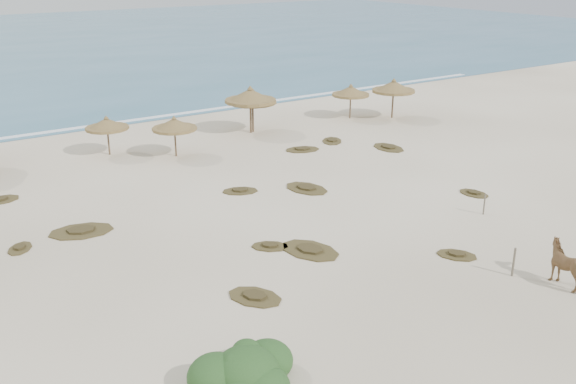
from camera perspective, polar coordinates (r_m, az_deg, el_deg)
name	(u,v)px	position (r m, az deg, el deg)	size (l,w,h in m)	color
ground	(356,249)	(26.52, 6.04, -5.10)	(160.00, 160.00, 0.00)	#F4E3C8
foam_line	(129,121)	(48.30, -13.93, 6.15)	(70.00, 0.60, 0.01)	white
palapa_2	(107,124)	(39.84, -15.81, 5.81)	(3.22, 3.22, 2.41)	brown
palapa_3	(174,125)	(38.60, -10.08, 5.90)	(3.15, 3.15, 2.48)	brown
palapa_4	(250,96)	(43.25, -3.38, 8.49)	(4.02, 4.02, 3.21)	brown
palapa_5	(253,98)	(43.49, -3.17, 8.35)	(4.25, 4.25, 3.02)	brown
palapa_6	(351,91)	(47.53, 5.60, 8.88)	(3.10, 3.10, 2.57)	brown
palapa_7	(394,87)	(48.00, 9.37, 9.19)	(3.71, 3.71, 2.95)	brown
horse	(570,265)	(25.46, 23.80, -5.99)	(0.86, 1.89, 1.60)	#996A45
fence_post_near	(514,262)	(25.50, 19.43, -5.89)	(0.09, 0.09, 1.15)	#6A604F
fence_post_far	(484,204)	(31.03, 17.05, -1.05)	(0.07, 0.07, 1.00)	#6A604F
bush	(246,373)	(18.47, -3.76, -15.78)	(3.15, 2.78, 1.41)	#335C27
scrub_1	(81,231)	(29.39, -17.91, -3.30)	(3.13, 2.42, 0.16)	#4E4422
scrub_2	(270,246)	(26.57, -1.61, -4.82)	(1.84, 1.73, 0.16)	#4E4422
scrub_3	(306,188)	(33.04, 1.65, 0.34)	(2.19, 2.80, 0.16)	#4E4422
scrub_4	(474,193)	(33.67, 16.20, -0.10)	(1.19, 1.69, 0.16)	#4E4422
scrub_5	(388,147)	(40.61, 8.92, 3.94)	(1.61, 2.39, 0.16)	#4E4422
scrub_7	(302,149)	(39.74, 1.28, 3.82)	(2.47, 1.98, 0.16)	#4E4422
scrub_8	(20,248)	(28.58, -22.73, -4.62)	(1.46, 1.61, 0.16)	#4E4422
scrub_9	(310,250)	(26.23, 1.97, -5.17)	(2.45, 3.03, 0.16)	#4E4422
scrub_10	(332,141)	(41.69, 3.94, 4.57)	(2.15, 2.27, 0.16)	#4E4422
scrub_11	(255,297)	(22.88, -2.97, -9.26)	(2.15, 2.44, 0.16)	#4E4422
scrub_12	(457,255)	(26.69, 14.77, -5.41)	(1.79, 1.91, 0.16)	#4E4422
scrub_13	(240,191)	(32.77, -4.28, 0.12)	(2.15, 1.84, 0.16)	#4E4422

